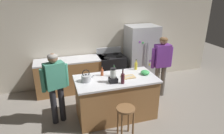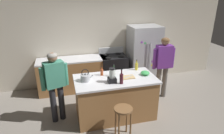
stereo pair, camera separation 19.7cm
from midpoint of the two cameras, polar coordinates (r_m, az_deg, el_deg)
ground_plane at (r=4.82m, az=2.13°, el=-13.67°), size 14.00×14.00×0.00m
back_wall at (r=6.00m, az=-3.06°, el=7.73°), size 8.00×0.10×2.70m
kitchen_island at (r=4.56m, az=2.22°, el=-8.71°), size 1.79×0.91×0.96m
back_counter_run at (r=5.80m, az=-9.84°, el=-2.15°), size 2.00×0.64×0.96m
refrigerator at (r=6.11m, az=9.97°, el=3.26°), size 0.90×0.73×1.79m
stove_range at (r=5.96m, az=1.35°, el=-1.05°), size 0.76×0.65×1.14m
person_by_island_left at (r=4.33m, az=-14.84°, el=-3.95°), size 0.59×0.33×1.60m
person_by_sink_right at (r=5.33m, az=15.58°, el=1.31°), size 0.59×0.24×1.66m
bar_stool at (r=3.93m, az=4.71°, el=-13.56°), size 0.36×0.36×0.67m
blender_appliance at (r=4.10m, az=1.38°, el=-2.74°), size 0.17×0.17×0.32m
bottle_cooking_sauce at (r=4.46m, az=-1.68°, el=-1.45°), size 0.06×0.06×0.22m
bottle_wine at (r=4.06m, az=4.13°, el=-3.31°), size 0.08×0.08×0.32m
bottle_soda at (r=4.80m, az=8.23°, el=0.23°), size 0.07×0.07×0.26m
bottle_olive_oil at (r=4.40m, az=1.78°, el=-1.43°), size 0.07×0.07×0.28m
mixing_bowl at (r=4.56m, az=10.74°, el=-1.72°), size 0.20×0.20×0.09m
tea_kettle at (r=4.21m, az=-6.34°, el=-3.02°), size 0.28×0.20×0.27m
cutting_board at (r=4.38m, az=5.80°, el=-2.94°), size 0.30×0.20×0.02m
chef_knife at (r=4.38m, az=6.05°, el=-2.76°), size 0.22×0.11×0.01m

